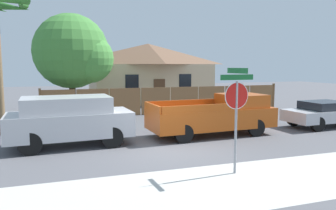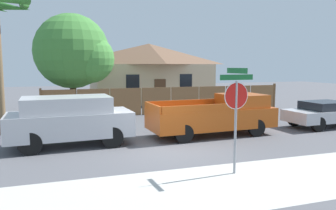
# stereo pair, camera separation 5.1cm
# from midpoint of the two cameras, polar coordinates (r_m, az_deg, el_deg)

# --- Properties ---
(ground_plane) EXTENTS (80.00, 80.00, 0.00)m
(ground_plane) POSITION_cam_midpoint_polar(r_m,az_deg,el_deg) (11.79, 0.07, -8.06)
(ground_plane) COLOR #56565B
(sidewalk_strip) EXTENTS (36.00, 3.20, 0.01)m
(sidewalk_strip) POSITION_cam_midpoint_polar(r_m,az_deg,el_deg) (8.62, 7.97, -13.84)
(sidewalk_strip) COLOR beige
(sidewalk_strip) RESTS_ON ground
(wooden_fence) EXTENTS (15.54, 0.12, 1.77)m
(wooden_fence) POSITION_cam_midpoint_polar(r_m,az_deg,el_deg) (20.75, 0.36, 0.82)
(wooden_fence) COLOR brown
(wooden_fence) RESTS_ON ground
(house) EXTENTS (10.12, 6.90, 4.85)m
(house) POSITION_cam_midpoint_polar(r_m,az_deg,el_deg) (27.96, -3.52, 5.83)
(house) COLOR beige
(house) RESTS_ON ground
(oak_tree) EXTENTS (4.86, 4.63, 6.23)m
(oak_tree) POSITION_cam_midpoint_polar(r_m,az_deg,el_deg) (21.35, -15.97, 8.71)
(oak_tree) COLOR brown
(oak_tree) RESTS_ON ground
(red_suv) EXTENTS (4.63, 2.21, 1.88)m
(red_suv) POSITION_cam_midpoint_polar(r_m,az_deg,el_deg) (12.92, -16.88, -2.37)
(red_suv) COLOR #B7B7BC
(red_suv) RESTS_ON ground
(orange_pickup) EXTENTS (5.57, 2.26, 1.77)m
(orange_pickup) POSITION_cam_midpoint_polar(r_m,az_deg,el_deg) (14.47, 8.19, -1.75)
(orange_pickup) COLOR #B74C14
(orange_pickup) RESTS_ON ground
(parked_sedan) EXTENTS (4.36, 1.97, 1.28)m
(parked_sedan) POSITION_cam_midpoint_polar(r_m,az_deg,el_deg) (18.04, 25.72, -1.28)
(parked_sedan) COLOR #B7B7BC
(parked_sedan) RESTS_ON ground
(stop_sign) EXTENTS (1.05, 0.95, 2.98)m
(stop_sign) POSITION_cam_midpoint_polar(r_m,az_deg,el_deg) (9.26, 11.68, 0.45)
(stop_sign) COLOR gray
(stop_sign) RESTS_ON ground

